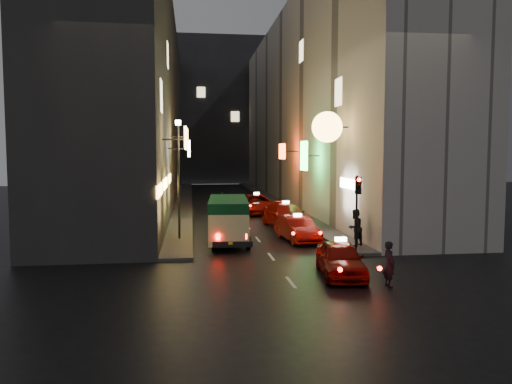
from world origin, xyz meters
name	(u,v)px	position (x,y,z in m)	size (l,w,h in m)	color
ground	(319,319)	(0.00, 0.00, 0.00)	(120.00, 120.00, 0.00)	black
building_left	(142,106)	(-8.00, 33.99, 9.00)	(7.41, 52.06, 18.00)	#33312F
building_right	(311,108)	(8.00, 33.99, 9.00)	(8.02, 52.00, 18.00)	#AEA89F
building_far	(213,112)	(0.00, 66.00, 11.00)	(30.00, 10.00, 22.00)	#313136
sidewalk_left	(184,201)	(-4.25, 34.00, 0.07)	(1.50, 52.00, 0.15)	#464441
sidewalk_right	(273,200)	(4.25, 34.00, 0.07)	(1.50, 52.00, 0.15)	#464441
minibus	(228,215)	(-1.68, 11.90, 1.48)	(2.27, 5.57, 2.35)	beige
taxi_near	(340,256)	(2.05, 4.65, 0.78)	(2.56, 5.08, 1.72)	#7B0904
taxi_second	(297,227)	(2.01, 12.22, 0.76)	(2.60, 5.01, 1.69)	#7B0904
taxi_third	(286,214)	(2.30, 17.02, 0.88)	(2.99, 5.81, 1.94)	#7B0904
taxi_far	(257,203)	(1.41, 24.31, 0.86)	(2.52, 5.52, 1.89)	#7B0904
pedestrian_crossing	(389,261)	(3.30, 3.00, 0.91)	(0.60, 0.39, 1.83)	black
pedestrian_sidewalk	(355,225)	(4.34, 9.76, 1.17)	(0.77, 0.48, 2.05)	black
traffic_light	(358,197)	(4.00, 8.47, 2.69)	(0.26, 0.43, 3.50)	black
lamp_post	(179,171)	(-4.20, 13.00, 3.72)	(0.28, 0.28, 6.22)	black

